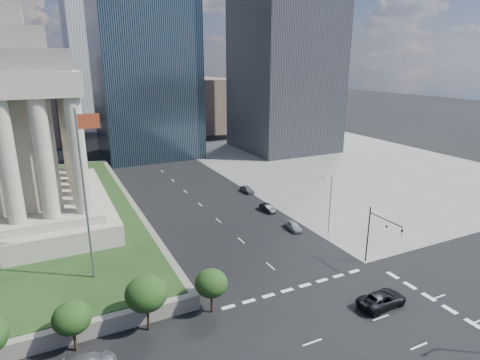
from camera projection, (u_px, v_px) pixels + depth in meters
ground at (139, 151)px, 122.94m from camera, size 500.00×500.00×0.00m
sidewalk_ne at (344, 164)px, 107.81m from camera, size 68.00×90.00×0.03m
flagpole at (85, 187)px, 44.56m from camera, size 2.52×0.24×20.00m
midrise_glass at (143, 48)px, 110.90m from camera, size 26.00×26.00×60.00m
building_filler_ne at (202, 104)px, 159.37m from camera, size 20.00×30.00×20.00m
building_filler_nw at (25, 101)px, 132.17m from camera, size 24.00×30.00×28.00m
traffic_signal_ne at (379, 231)px, 52.36m from camera, size 0.30×5.74×8.00m
street_lamp_north at (329, 201)px, 62.32m from camera, size 2.13×0.22×10.00m
pickup_truck at (382, 299)px, 45.12m from camera, size 6.14×3.08×1.67m
parked_sedan_near at (293, 226)px, 65.54m from camera, size 1.98×4.12×1.36m
parked_sedan_mid at (268, 208)px, 73.67m from camera, size 4.02×1.68×1.29m
parked_sedan_far at (247, 189)px, 84.15m from camera, size 4.15×1.82×1.39m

